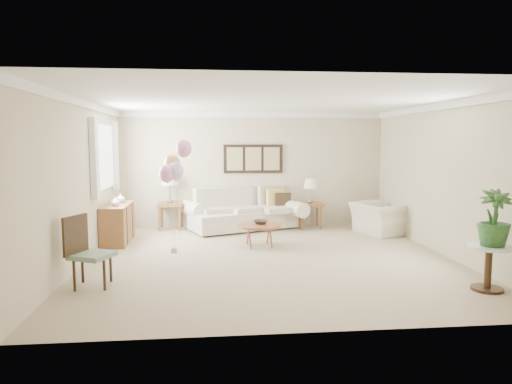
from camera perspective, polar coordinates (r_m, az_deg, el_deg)
ground_plane at (r=7.69m, az=1.71°, el=-8.28°), size 6.00×6.00×0.00m
room_shell at (r=7.53m, az=0.83°, el=3.95°), size 6.04×6.04×2.60m
wall_art_triptych at (r=10.39m, az=-0.35°, el=4.17°), size 1.35×0.06×0.65m
sofa at (r=10.14m, az=-1.58°, el=-2.60°), size 2.84×1.73×0.93m
end_table_left at (r=10.32m, az=-10.69°, el=-1.81°), size 0.55×0.50×0.60m
end_table_right at (r=10.34m, az=6.77°, el=-1.83°), size 0.53×0.48×0.57m
lamp_left at (r=10.25m, az=-10.75°, el=1.45°), size 0.37×0.37×0.64m
lamp_right at (r=10.29m, az=6.81°, el=0.95°), size 0.31×0.31×0.54m
coffee_table at (r=8.46m, az=0.42°, el=-4.27°), size 0.82×0.82×0.42m
decor_bowl at (r=8.49m, az=0.59°, el=-3.78°), size 0.33×0.33×0.07m
armchair at (r=9.96m, az=15.10°, el=-3.21°), size 1.17×1.25×0.65m
side_table at (r=6.70m, az=27.09°, el=-7.19°), size 0.55×0.55×0.60m
potted_plant at (r=6.60m, az=27.63°, el=-2.89°), size 0.49×0.49×0.73m
accent_chair at (r=6.52m, az=-20.41°, el=-6.78°), size 0.63×0.63×0.97m
credenza at (r=9.19m, az=-16.90°, el=-3.78°), size 0.46×1.20×0.74m
vase_white at (r=8.91m, az=-17.14°, el=-1.14°), size 0.20×0.20×0.17m
vase_sage at (r=9.36m, az=-16.57°, el=-0.73°), size 0.21×0.21×0.18m
balloon_cluster at (r=8.02m, az=-10.14°, el=3.38°), size 0.56×0.45×1.98m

